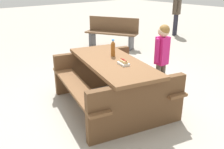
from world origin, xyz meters
TOP-DOWN VIEW (x-y plane):
  - ground_plane at (0.00, 0.00)m, footprint 30.00×30.00m
  - picnic_table at (0.00, 0.00)m, footprint 2.10×1.81m
  - soda_bottle at (-0.16, 0.15)m, footprint 0.07×0.07m
  - hotdog_tray at (0.25, -0.00)m, footprint 0.20×0.15m
  - child_in_coat at (0.20, 0.91)m, footprint 0.19×0.30m
  - park_bench_near at (-2.73, 2.30)m, footprint 1.51×1.08m
  - bystander_adult at (-2.56, 5.06)m, footprint 0.29×0.38m

SIDE VIEW (x-z plane):
  - ground_plane at x=0.00m, z-range 0.00..0.00m
  - picnic_table at x=0.00m, z-range 0.07..0.82m
  - park_bench_near at x=-2.73m, z-range 0.02..0.87m
  - child_in_coat at x=0.20m, z-range 0.17..1.38m
  - hotdog_tray at x=0.25m, z-range 0.74..0.82m
  - soda_bottle at x=-0.16m, z-range 0.74..1.01m
  - bystander_adult at x=-2.56m, z-range 0.22..1.81m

